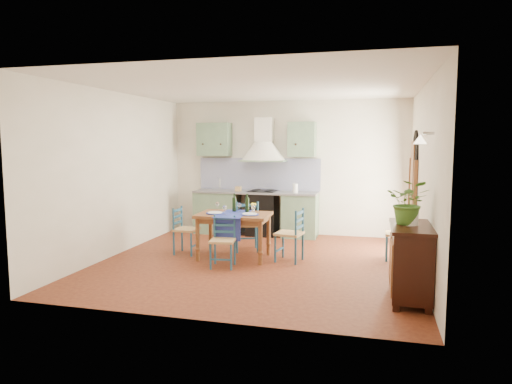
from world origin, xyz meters
TOP-DOWN VIEW (x-y plane):
  - floor at (0.00, 0.00)m, footprint 5.00×5.00m
  - back_wall at (-0.47, 2.29)m, footprint 5.00×0.96m
  - right_wall at (2.50, 0.28)m, footprint 0.26×5.00m
  - left_wall at (-2.50, 0.00)m, footprint 0.04×5.00m
  - ceiling at (0.00, 0.00)m, footprint 5.00×5.00m
  - dining_table at (-0.44, 0.17)m, footprint 1.21×0.91m
  - chair_near at (-0.45, -0.38)m, footprint 0.42×0.42m
  - chair_far at (-0.38, 0.71)m, footprint 0.54×0.54m
  - chair_left at (-1.37, 0.25)m, footprint 0.39×0.39m
  - chair_right at (0.52, 0.21)m, footprint 0.47×0.47m
  - chair_spare at (2.23, 0.73)m, footprint 0.39×0.39m
  - sideboard at (2.26, -1.23)m, footprint 0.50×1.05m
  - potted_plant at (2.22, -1.18)m, footprint 0.58×0.52m

SIDE VIEW (x-z plane):
  - floor at x=0.00m, z-range 0.00..0.00m
  - chair_near at x=-0.45m, z-range 0.01..0.81m
  - chair_left at x=-1.37m, z-range 0.01..0.83m
  - chair_spare at x=2.23m, z-range 0.01..0.84m
  - chair_right at x=0.52m, z-range 0.01..0.89m
  - chair_far at x=-0.38m, z-range 0.02..0.92m
  - sideboard at x=2.26m, z-range 0.04..0.98m
  - dining_table at x=-0.44m, z-range 0.13..1.21m
  - back_wall at x=-0.47m, z-range -0.35..2.45m
  - potted_plant at x=2.22m, z-range 0.94..1.49m
  - right_wall at x=2.50m, z-range -0.06..2.74m
  - left_wall at x=-2.50m, z-range 0.00..2.80m
  - ceiling at x=0.00m, z-range 2.80..2.81m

